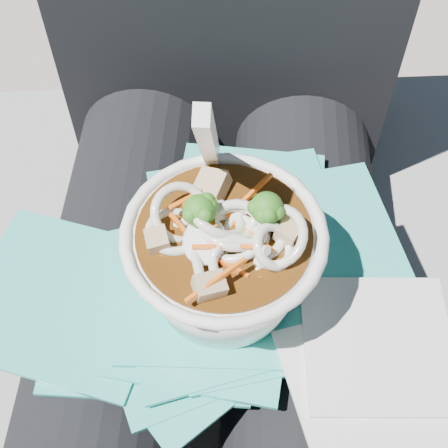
# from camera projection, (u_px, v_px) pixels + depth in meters

# --- Properties ---
(stone_ledge) EXTENTS (1.05, 0.61, 0.45)m
(stone_ledge) POSITION_uv_depth(u_px,v_px,m) (222.00, 321.00, 0.90)
(stone_ledge) COLOR slate
(stone_ledge) RESTS_ON ground
(lap) EXTENTS (0.32, 0.48, 0.15)m
(lap) POSITION_uv_depth(u_px,v_px,m) (211.00, 328.00, 0.57)
(lap) COLOR black
(lap) RESTS_ON stone_ledge
(person_body) EXTENTS (0.34, 0.94, 0.99)m
(person_body) POSITION_uv_depth(u_px,v_px,m) (217.00, 228.00, 0.60)
(person_body) COLOR black
(person_body) RESTS_ON ground
(plastic_bag) EXTENTS (0.38, 0.29, 0.02)m
(plastic_bag) POSITION_uv_depth(u_px,v_px,m) (209.00, 283.00, 0.50)
(plastic_bag) COLOR teal
(plastic_bag) RESTS_ON lap
(napkins) EXTENTS (0.14, 0.16, 0.01)m
(napkins) POSITION_uv_depth(u_px,v_px,m) (375.00, 368.00, 0.45)
(napkins) COLOR silver
(napkins) RESTS_ON plastic_bag
(udon_bowl) EXTENTS (0.17, 0.17, 0.19)m
(udon_bowl) POSITION_uv_depth(u_px,v_px,m) (224.00, 254.00, 0.45)
(udon_bowl) COLOR white
(udon_bowl) RESTS_ON plastic_bag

